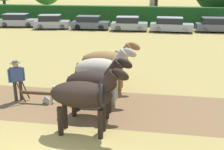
# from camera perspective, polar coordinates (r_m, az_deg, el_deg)

# --- Properties ---
(hedgerow) EXTENTS (64.76, 1.71, 2.29)m
(hedgerow) POSITION_cam_1_polar(r_m,az_deg,el_deg) (35.39, 5.52, 11.85)
(hedgerow) COLOR #194719
(hedgerow) RESTS_ON ground
(draft_horse_lead_left) EXTENTS (2.79, 0.97, 2.45)m
(draft_horse_lead_left) POSITION_cam_1_polar(r_m,az_deg,el_deg) (9.29, -5.61, -4.03)
(draft_horse_lead_left) COLOR black
(draft_horse_lead_left) RESTS_ON ground
(draft_horse_lead_right) EXTENTS (2.70, 1.01, 2.41)m
(draft_horse_lead_right) POSITION_cam_1_polar(r_m,az_deg,el_deg) (10.65, -3.61, -1.55)
(draft_horse_lead_right) COLOR black
(draft_horse_lead_right) RESTS_ON ground
(draft_horse_trail_left) EXTENTS (2.80, 1.06, 2.47)m
(draft_horse_trail_left) POSITION_cam_1_polar(r_m,az_deg,el_deg) (11.98, -2.12, 1.13)
(draft_horse_trail_left) COLOR #B2A38E
(draft_horse_trail_left) RESTS_ON ground
(draft_horse_trail_right) EXTENTS (2.94, 1.03, 2.43)m
(draft_horse_trail_right) POSITION_cam_1_polar(r_m,az_deg,el_deg) (13.36, -0.91, 2.86)
(draft_horse_trail_right) COLOR brown
(draft_horse_trail_right) RESTS_ON ground
(plow) EXTENTS (1.57, 0.47, 1.13)m
(plow) POSITION_cam_1_polar(r_m,az_deg,el_deg) (12.45, -14.60, -4.14)
(plow) COLOR #4C331E
(plow) RESTS_ON ground
(farmer_at_plow) EXTENTS (0.57, 0.47, 1.81)m
(farmer_at_plow) POSITION_cam_1_polar(r_m,az_deg,el_deg) (12.72, -18.81, -0.41)
(farmer_at_plow) COLOR #38332D
(farmer_at_plow) RESTS_ON ground
(farmer_beside_team) EXTENTS (0.48, 0.49, 1.60)m
(farmer_beside_team) POSITION_cam_1_polar(r_m,az_deg,el_deg) (14.99, 1.00, 2.65)
(farmer_beside_team) COLOR #4C4C4C
(farmer_beside_team) RESTS_ON ground
(parked_car_left) EXTENTS (4.71, 2.41, 1.55)m
(parked_car_left) POSITION_cam_1_polar(r_m,az_deg,el_deg) (35.83, -18.61, 10.44)
(parked_car_left) COLOR #9E9EA8
(parked_car_left) RESTS_ON ground
(parked_car_center_left) EXTENTS (4.20, 2.56, 1.59)m
(parked_car_center_left) POSITION_cam_1_polar(r_m,az_deg,el_deg) (33.20, -12.18, 10.46)
(parked_car_center_left) COLOR #9E9EA8
(parked_car_center_left) RESTS_ON ground
(parked_car_center) EXTENTS (4.30, 2.04, 1.51)m
(parked_car_center) POSITION_cam_1_polar(r_m,az_deg,el_deg) (32.14, -4.50, 10.51)
(parked_car_center) COLOR #565B66
(parked_car_center) RESTS_ON ground
(parked_car_center_right) EXTENTS (4.04, 2.11, 1.54)m
(parked_car_center_right) POSITION_cam_1_polar(r_m,az_deg,el_deg) (31.15, 3.42, 10.32)
(parked_car_center_right) COLOR #9E9EA8
(parked_car_center_right) RESTS_ON ground
(parked_car_right) EXTENTS (4.51, 1.90, 1.56)m
(parked_car_right) POSITION_cam_1_polar(r_m,az_deg,el_deg) (30.89, 11.90, 9.92)
(parked_car_right) COLOR #9E9EA8
(parked_car_right) RESTS_ON ground
(parked_car_far_right) EXTENTS (4.01, 1.89, 1.53)m
(parked_car_far_right) POSITION_cam_1_polar(r_m,az_deg,el_deg) (32.15, 20.13, 9.51)
(parked_car_far_right) COLOR #565B66
(parked_car_far_right) RESTS_ON ground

